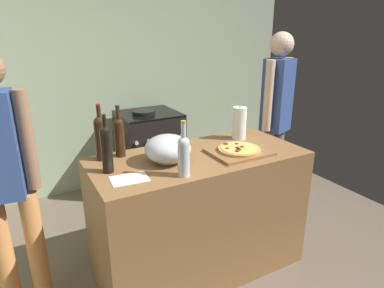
{
  "coord_description": "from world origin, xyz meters",
  "views": [
    {
      "loc": [
        -1.05,
        -1.11,
        1.71
      ],
      "look_at": [
        0.01,
        0.82,
        0.95
      ],
      "focal_mm": 31.14,
      "sensor_mm": 36.0,
      "label": 1
    }
  ],
  "objects": [
    {
      "name": "counter",
      "position": [
        0.01,
        0.72,
        0.45
      ],
      "size": [
        1.47,
        0.68,
        0.9
      ],
      "primitive_type": "cube",
      "color": "olive",
      "rests_on": "ground_plane"
    },
    {
      "name": "wine_bottle_dark",
      "position": [
        -0.23,
        0.47,
        1.04
      ],
      "size": [
        0.07,
        0.07,
        0.33
      ],
      "color": "silver",
      "rests_on": "counter"
    },
    {
      "name": "ground_plane",
      "position": [
        0.0,
        1.23,
        -0.01
      ],
      "size": [
        4.26,
        3.05,
        0.02
      ],
      "primitive_type": "cube",
      "color": "#6B5B4C"
    },
    {
      "name": "wine_bottle_amber",
      "position": [
        -0.58,
        0.95,
        1.06
      ],
      "size": [
        0.08,
        0.08,
        0.37
      ],
      "color": "#331E0F",
      "rests_on": "counter"
    },
    {
      "name": "stove",
      "position": [
        0.19,
        2.1,
        0.44
      ],
      "size": [
        0.61,
        0.59,
        0.92
      ],
      "color": "black",
      "rests_on": "ground_plane"
    },
    {
      "name": "pizza",
      "position": [
        0.27,
        0.61,
        0.93
      ],
      "size": [
        0.29,
        0.29,
        0.03
      ],
      "color": "tan",
      "rests_on": "cutting_board"
    },
    {
      "name": "paper_towel_roll",
      "position": [
        0.47,
        0.88,
        1.02
      ],
      "size": [
        0.11,
        0.11,
        0.25
      ],
      "color": "white",
      "rests_on": "counter"
    },
    {
      "name": "recipe_sheet",
      "position": [
        -0.53,
        0.58,
        0.9
      ],
      "size": [
        0.22,
        0.17,
        0.0
      ],
      "primitive_type": "cube",
      "rotation": [
        0.0,
        0.0,
        -0.09
      ],
      "color": "white",
      "rests_on": "counter"
    },
    {
      "name": "cutting_board",
      "position": [
        0.27,
        0.61,
        0.91
      ],
      "size": [
        0.4,
        0.32,
        0.02
      ],
      "primitive_type": "cube",
      "color": "olive",
      "rests_on": "counter"
    },
    {
      "name": "person_in_stripes",
      "position": [
        -1.14,
        0.89,
        0.92
      ],
      "size": [
        0.35,
        0.23,
        1.62
      ],
      "color": "#D88C4C",
      "rests_on": "ground_plane"
    },
    {
      "name": "kitchen_wall_rear",
      "position": [
        0.0,
        2.5,
        1.3
      ],
      "size": [
        4.26,
        0.1,
        2.6
      ],
      "primitive_type": "cube",
      "color": "#99A889",
      "rests_on": "ground_plane"
    },
    {
      "name": "wine_bottle_green",
      "position": [
        -0.46,
        0.96,
        1.05
      ],
      "size": [
        0.07,
        0.07,
        0.35
      ],
      "color": "#331E0F",
      "rests_on": "counter"
    },
    {
      "name": "person_in_red",
      "position": [
        1.01,
        1.07,
        0.98
      ],
      "size": [
        0.38,
        0.27,
        1.69
      ],
      "color": "slate",
      "rests_on": "ground_plane"
    },
    {
      "name": "mixing_bowl",
      "position": [
        -0.23,
        0.7,
        0.99
      ],
      "size": [
        0.3,
        0.3,
        0.18
      ],
      "color": "#B2B2B7",
      "rests_on": "counter"
    },
    {
      "name": "wine_bottle_clear",
      "position": [
        -0.6,
        0.73,
        1.06
      ],
      "size": [
        0.07,
        0.07,
        0.35
      ],
      "color": "black",
      "rests_on": "counter"
    }
  ]
}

